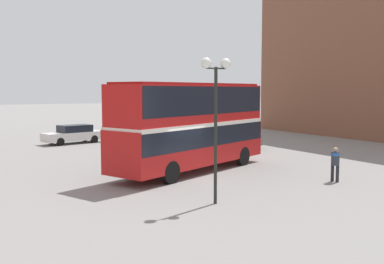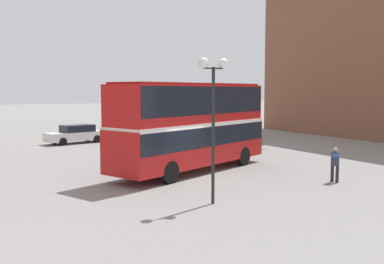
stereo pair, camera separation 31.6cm
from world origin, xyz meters
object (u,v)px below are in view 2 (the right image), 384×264
object	(u,v)px
pedestrian_foreground	(335,161)
parked_car_side_street	(230,138)
street_lamp_twin_globe	(213,92)
double_decker_bus	(192,121)
parked_car_kerb_near	(76,134)

from	to	relation	value
pedestrian_foreground	parked_car_side_street	bearing A→B (deg)	-118.60
street_lamp_twin_globe	double_decker_bus	bearing A→B (deg)	67.84
double_decker_bus	parked_car_side_street	distance (m)	9.48
parked_car_kerb_near	double_decker_bus	bearing A→B (deg)	85.14
pedestrian_foreground	double_decker_bus	bearing A→B (deg)	-69.70
double_decker_bus	pedestrian_foreground	size ratio (longest dim) A/B	6.39
double_decker_bus	parked_car_side_street	world-z (taller)	double_decker_bus
double_decker_bus	parked_car_side_street	xyz separation A→B (m)	(6.68, 6.48, -1.81)
double_decker_bus	pedestrian_foreground	distance (m)	7.31
parked_car_kerb_near	street_lamp_twin_globe	bearing A→B (deg)	76.13
double_decker_bus	parked_car_kerb_near	bearing A→B (deg)	75.06
parked_car_side_street	street_lamp_twin_globe	distance (m)	16.06
double_decker_bus	pedestrian_foreground	xyz separation A→B (m)	(4.41, -5.60, -1.64)
parked_car_kerb_near	parked_car_side_street	bearing A→B (deg)	122.20
double_decker_bus	street_lamp_twin_globe	xyz separation A→B (m)	(-2.54, -6.23, 1.54)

